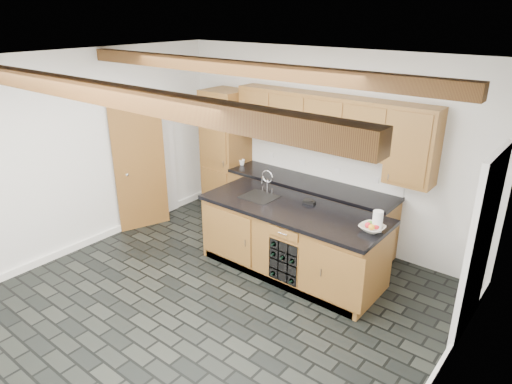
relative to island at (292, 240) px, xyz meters
The scene contains 10 objects.
ground 1.40m from the island, 103.43° to the right, with size 5.00×5.00×0.00m, color black.
room_shell 1.36m from the island, 117.46° to the right, with size 5.01×5.00×5.00m.
back_cabinetry 1.28m from the island, 125.61° to the left, with size 3.65×0.62×2.20m.
island is the anchor object (origin of this frame).
faucet 0.75m from the island, behind, with size 0.45×0.40×0.34m.
kitchen_scale 0.55m from the island, 70.42° to the left, with size 0.17×0.11×0.05m.
fruit_bowl 1.18m from the island, ahead, with size 0.28×0.28×0.07m, color white.
fruit_cluster 1.20m from the island, ahead, with size 0.16×0.17×0.07m.
paper_towel 1.26m from the island, ahead, with size 0.12×0.12×0.24m, color white.
mug 1.91m from the island, 150.80° to the left, with size 0.10×0.10×0.09m, color white.
Camera 1 is at (3.25, -3.15, 3.28)m, focal length 32.00 mm.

